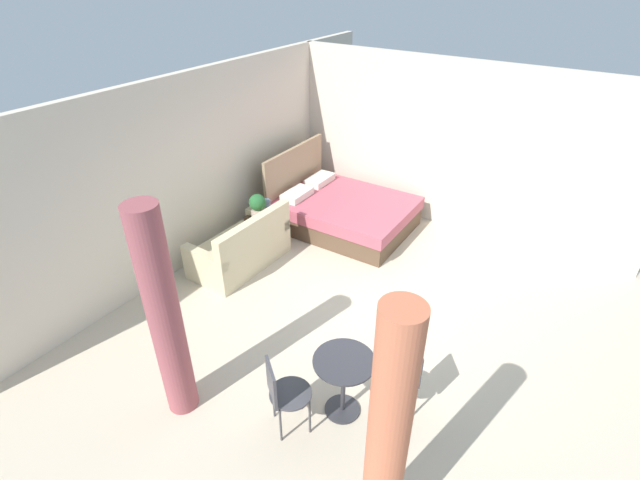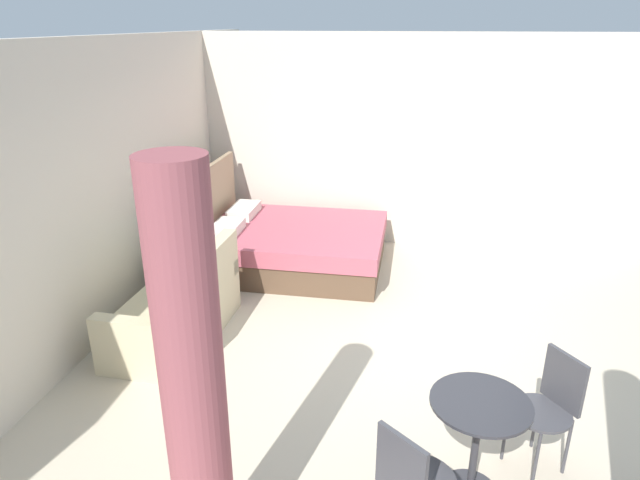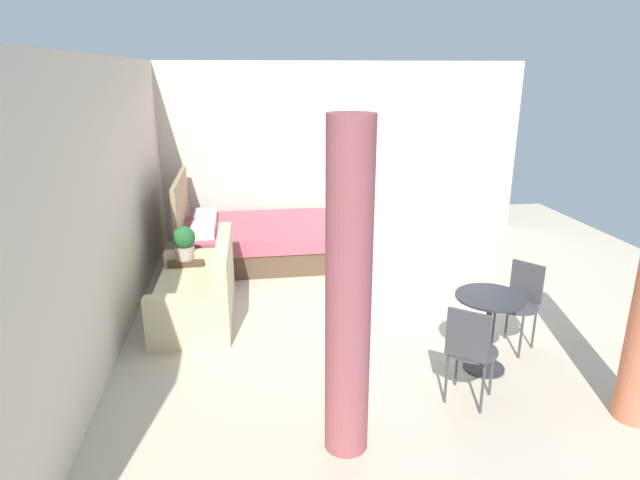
# 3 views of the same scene
# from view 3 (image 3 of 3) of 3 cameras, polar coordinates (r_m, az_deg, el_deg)

# --- Properties ---
(ground_plane) EXTENTS (8.64, 8.98, 0.02)m
(ground_plane) POSITION_cam_3_polar(r_m,az_deg,el_deg) (6.65, 6.79, -6.32)
(ground_plane) COLOR beige
(wall_back) EXTENTS (8.64, 0.12, 2.82)m
(wall_back) POSITION_cam_3_polar(r_m,az_deg,el_deg) (6.15, -20.84, 4.60)
(wall_back) COLOR beige
(wall_back) RESTS_ON ground
(wall_right) EXTENTS (0.12, 5.98, 2.82)m
(wall_right) POSITION_cam_3_polar(r_m,az_deg,el_deg) (8.92, 2.48, 9.48)
(wall_right) COLOR beige
(wall_right) RESTS_ON ground
(bed) EXTENTS (1.74, 2.24, 1.27)m
(bed) POSITION_cam_3_polar(r_m,az_deg,el_deg) (7.92, -7.03, 0.03)
(bed) COLOR brown
(bed) RESTS_ON ground
(couch) EXTENTS (1.54, 0.85, 0.90)m
(couch) POSITION_cam_3_polar(r_m,az_deg,el_deg) (6.16, -12.74, -5.59)
(couch) COLOR beige
(couch) RESTS_ON ground
(nightstand) EXTENTS (0.47, 0.43, 0.48)m
(nightstand) POSITION_cam_3_polar(r_m,az_deg,el_deg) (6.90, -13.86, -3.56)
(nightstand) COLOR #473323
(nightstand) RESTS_ON ground
(potted_plant) EXTENTS (0.27, 0.27, 0.41)m
(potted_plant) POSITION_cam_3_polar(r_m,az_deg,el_deg) (6.66, -14.29, -0.21)
(potted_plant) COLOR tan
(potted_plant) RESTS_ON nightstand
(vase) EXTENTS (0.14, 0.14, 0.22)m
(vase) POSITION_cam_3_polar(r_m,az_deg,el_deg) (6.90, -14.06, -0.48)
(vase) COLOR slate
(vase) RESTS_ON nightstand
(balcony_table) EXTENTS (0.63, 0.63, 0.74)m
(balcony_table) POSITION_cam_3_polar(r_m,az_deg,el_deg) (5.16, 17.55, -8.02)
(balcony_table) COLOR #2D2D33
(balcony_table) RESTS_ON ground
(cafe_chair_near_window) EXTENTS (0.60, 0.60, 0.89)m
(cafe_chair_near_window) POSITION_cam_3_polar(r_m,az_deg,el_deg) (4.59, 15.66, -10.86)
(cafe_chair_near_window) COLOR #3F3F44
(cafe_chair_near_window) RESTS_ON ground
(cafe_chair_near_couch) EXTENTS (0.58, 0.58, 0.87)m
(cafe_chair_near_couch) POSITION_cam_3_polar(r_m,az_deg,el_deg) (5.69, 20.65, -5.74)
(cafe_chair_near_couch) COLOR #3F3F44
(cafe_chair_near_couch) RESTS_ON ground
(curtain_right) EXTENTS (0.32, 0.32, 2.43)m
(curtain_right) POSITION_cam_3_polar(r_m,az_deg,el_deg) (3.66, 3.05, -5.92)
(curtain_right) COLOR #994C51
(curtain_right) RESTS_ON ground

